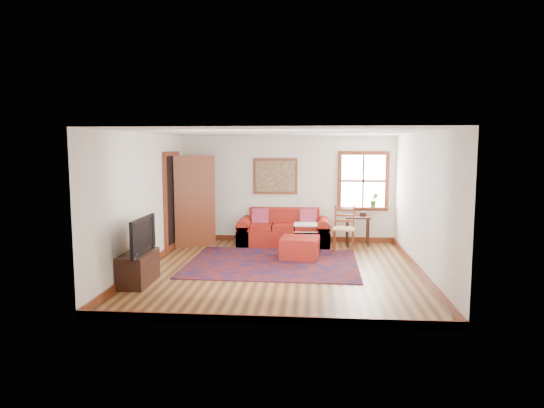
# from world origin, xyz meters

# --- Properties ---
(ground) EXTENTS (5.50, 5.50, 0.00)m
(ground) POSITION_xyz_m (0.00, 0.00, 0.00)
(ground) COLOR #492813
(ground) RESTS_ON ground
(room_envelope) EXTENTS (5.04, 5.54, 2.52)m
(room_envelope) POSITION_xyz_m (0.00, 0.02, 1.65)
(room_envelope) COLOR silver
(room_envelope) RESTS_ON ground
(window) EXTENTS (1.18, 0.20, 1.38)m
(window) POSITION_xyz_m (1.78, 2.70, 1.31)
(window) COLOR white
(window) RESTS_ON ground
(doorway) EXTENTS (0.89, 1.08, 2.14)m
(doorway) POSITION_xyz_m (-2.21, 1.78, 1.07)
(doorway) COLOR black
(doorway) RESTS_ON ground
(framed_artwork) EXTENTS (1.05, 0.07, 0.85)m
(framed_artwork) POSITION_xyz_m (-0.30, 2.71, 1.55)
(framed_artwork) COLOR maroon
(framed_artwork) RESTS_ON ground
(persian_rug) EXTENTS (3.31, 2.67, 0.02)m
(persian_rug) POSITION_xyz_m (-0.18, 0.48, 0.01)
(persian_rug) COLOR #5F160D
(persian_rug) RESTS_ON ground
(red_leather_sofa) EXTENTS (2.10, 0.87, 0.82)m
(red_leather_sofa) POSITION_xyz_m (-0.07, 2.34, 0.27)
(red_leather_sofa) COLOR maroon
(red_leather_sofa) RESTS_ON ground
(red_ottoman) EXTENTS (0.81, 0.81, 0.43)m
(red_ottoman) POSITION_xyz_m (0.33, 0.98, 0.21)
(red_ottoman) COLOR maroon
(red_ottoman) RESTS_ON ground
(side_table) EXTENTS (0.56, 0.42, 0.68)m
(side_table) POSITION_xyz_m (1.61, 2.35, 0.55)
(side_table) COLOR black
(side_table) RESTS_ON ground
(ladder_back_chair) EXTENTS (0.51, 0.49, 0.98)m
(ladder_back_chair) POSITION_xyz_m (1.27, 1.76, 0.53)
(ladder_back_chair) COLOR tan
(ladder_back_chair) RESTS_ON ground
(media_cabinet) EXTENTS (0.43, 0.95, 0.52)m
(media_cabinet) POSITION_xyz_m (-2.27, -1.07, 0.26)
(media_cabinet) COLOR black
(media_cabinet) RESTS_ON ground
(television) EXTENTS (0.14, 1.04, 0.60)m
(television) POSITION_xyz_m (-2.25, -1.15, 0.82)
(television) COLOR black
(television) RESTS_ON media_cabinet
(candle_hurricane) EXTENTS (0.12, 0.12, 0.18)m
(candle_hurricane) POSITION_xyz_m (-2.22, -0.65, 0.61)
(candle_hurricane) COLOR silver
(candle_hurricane) RESTS_ON media_cabinet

